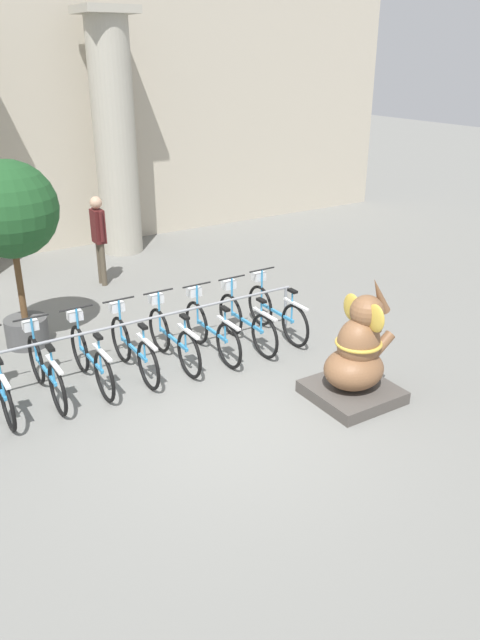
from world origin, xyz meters
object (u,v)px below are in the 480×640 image
Objects in this scene: bicycle_7 at (246,321)px; elephant_statue at (357,359)px; person_pedestrian at (99,232)px; bicycle_6 at (211,329)px; bicycle_4 at (133,347)px; bicycle_8 at (276,311)px; bicycle_5 at (172,337)px; potted_tree at (10,218)px; bicycle_3 at (90,357)px; bicycle_2 at (45,369)px.

elephant_statue reaches higher than bicycle_7.
bicycle_6 is at bearing -85.65° from person_pedestrian.
bicycle_4 is 3.16m from elephant_statue.
bicycle_4 is at bearing -179.58° from bicycle_8.
bicycle_5 is 0.96× the size of person_pedestrian.
bicycle_8 is at bearing 0.42° from bicycle_4.
potted_tree is (-3.57, 1.77, 1.65)m from bicycle_8.
bicycle_8 is (0.63, 0.08, 0.00)m from bicycle_7.
bicycle_4 and bicycle_6 have the same top height.
bicycle_4 is at bearing -104.08° from person_pedestrian.
potted_tree is (-3.30, 4.01, 1.49)m from elephant_statue.
bicycle_5 is 3.91m from person_pedestrian.
bicycle_5 is at bearing -179.32° from bicycle_8.
bicycle_5 is at bearing -0.57° from bicycle_3.
bicycle_2 is 1.00× the size of elephant_statue.
bicycle_8 is 0.96× the size of person_pedestrian.
person_pedestrian reaches higher than bicycle_2.
bicycle_3 is at bearing 178.50° from bicycle_7.
bicycle_7 is (1.89, -0.06, 0.00)m from bicycle_4.
bicycle_7 and bicycle_8 have the same top height.
bicycle_7 is at bearing -0.62° from bicycle_6.
bicycle_3 is at bearing 179.43° from bicycle_5.
potted_tree is (-0.43, 1.78, 1.65)m from bicycle_3.
person_pedestrian is (-0.30, 3.88, 0.66)m from bicycle_6.
bicycle_3 is 1.00× the size of bicycle_4.
person_pedestrian reaches higher than bicycle_6.
bicycle_7 is 1.00× the size of elephant_statue.
bicycle_2 is at bearing 147.73° from elephant_statue.
bicycle_7 is 1.00× the size of bicycle_8.
person_pedestrian is at bearing 102.01° from elephant_statue.
bicycle_6 is 0.58× the size of potted_tree.
potted_tree is at bearing 147.82° from bicycle_7.
elephant_statue is (1.62, -2.21, 0.16)m from bicycle_5.
bicycle_7 is at bearing 99.55° from elephant_statue.
bicycle_6 is 1.00× the size of bicycle_7.
bicycle_3 and bicycle_6 have the same top height.
bicycle_6 is at bearing -38.56° from potted_tree.
bicycle_2 and bicycle_7 have the same top height.
bicycle_5 is at bearing 175.76° from bicycle_6.
bicycle_5 and bicycle_8 have the same top height.
elephant_statue is (0.99, -2.17, 0.16)m from bicycle_6.
bicycle_4 is 1.00× the size of bicycle_8.
bicycle_5 is at bearing -0.36° from bicycle_4.
elephant_statue reaches higher than bicycle_6.
bicycle_7 is 4.05m from person_pedestrian.
bicycle_4 and bicycle_7 have the same top height.
bicycle_2 is at bearing -179.00° from bicycle_3.
potted_tree is at bearing 83.59° from bicycle_2.
bicycle_8 is (1.26, 0.07, 0.00)m from bicycle_6.
bicycle_2 is 4.48m from person_pedestrian.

